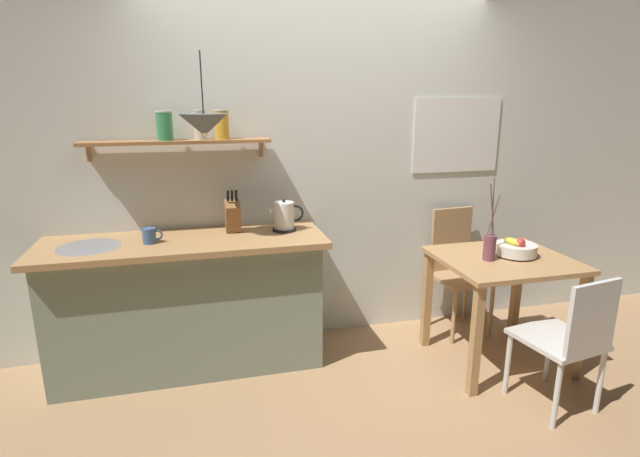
{
  "coord_description": "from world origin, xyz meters",
  "views": [
    {
      "loc": [
        -0.91,
        -2.91,
        1.83
      ],
      "look_at": [
        -0.1,
        0.25,
        0.95
      ],
      "focal_mm": 27.83,
      "sensor_mm": 36.0,
      "label": 1
    }
  ],
  "objects_px": {
    "knife_block": "(233,216)",
    "pendant_lamp": "(204,125)",
    "dining_chair_far": "(457,265)",
    "electric_kettle": "(285,217)",
    "twig_vase": "(490,246)",
    "dining_table": "(502,276)",
    "dining_chair_near": "(569,337)",
    "fruit_bowl": "(516,249)",
    "coffee_mug_by_sink": "(150,236)"
  },
  "relations": [
    {
      "from": "electric_kettle",
      "to": "pendant_lamp",
      "type": "bearing_deg",
      "value": -163.1
    },
    {
      "from": "dining_chair_near",
      "to": "fruit_bowl",
      "type": "distance_m",
      "value": 0.71
    },
    {
      "from": "dining_chair_near",
      "to": "coffee_mug_by_sink",
      "type": "bearing_deg",
      "value": 156.43
    },
    {
      "from": "dining_chair_near",
      "to": "knife_block",
      "type": "xyz_separation_m",
      "value": [
        -1.8,
        1.16,
        0.56
      ]
    },
    {
      "from": "pendant_lamp",
      "to": "twig_vase",
      "type": "bearing_deg",
      "value": -11.62
    },
    {
      "from": "fruit_bowl",
      "to": "knife_block",
      "type": "distance_m",
      "value": 1.94
    },
    {
      "from": "dining_table",
      "to": "pendant_lamp",
      "type": "bearing_deg",
      "value": 169.71
    },
    {
      "from": "dining_table",
      "to": "dining_chair_far",
      "type": "relative_size",
      "value": 0.89
    },
    {
      "from": "pendant_lamp",
      "to": "electric_kettle",
      "type": "bearing_deg",
      "value": 16.9
    },
    {
      "from": "fruit_bowl",
      "to": "dining_chair_near",
      "type": "bearing_deg",
      "value": -93.94
    },
    {
      "from": "fruit_bowl",
      "to": "pendant_lamp",
      "type": "height_order",
      "value": "pendant_lamp"
    },
    {
      "from": "dining_chair_near",
      "to": "dining_table",
      "type": "bearing_deg",
      "value": 94.71
    },
    {
      "from": "dining_chair_near",
      "to": "twig_vase",
      "type": "relative_size",
      "value": 1.58
    },
    {
      "from": "dining_chair_near",
      "to": "knife_block",
      "type": "bearing_deg",
      "value": 147.34
    },
    {
      "from": "pendant_lamp",
      "to": "dining_table",
      "type": "bearing_deg",
      "value": -10.29
    },
    {
      "from": "pendant_lamp",
      "to": "knife_block",
      "type": "bearing_deg",
      "value": 51.89
    },
    {
      "from": "dining_table",
      "to": "fruit_bowl",
      "type": "distance_m",
      "value": 0.21
    },
    {
      "from": "dining_chair_near",
      "to": "electric_kettle",
      "type": "height_order",
      "value": "electric_kettle"
    },
    {
      "from": "dining_chair_far",
      "to": "coffee_mug_by_sink",
      "type": "bearing_deg",
      "value": -176.14
    },
    {
      "from": "dining_chair_far",
      "to": "pendant_lamp",
      "type": "bearing_deg",
      "value": -173.42
    },
    {
      "from": "coffee_mug_by_sink",
      "to": "knife_block",
      "type": "bearing_deg",
      "value": 14.44
    },
    {
      "from": "dining_chair_far",
      "to": "twig_vase",
      "type": "xyz_separation_m",
      "value": [
        -0.11,
        -0.58,
        0.34
      ]
    },
    {
      "from": "twig_vase",
      "to": "pendant_lamp",
      "type": "xyz_separation_m",
      "value": [
        -1.78,
        0.37,
        0.79
      ]
    },
    {
      "from": "dining_chair_far",
      "to": "electric_kettle",
      "type": "distance_m",
      "value": 1.47
    },
    {
      "from": "dining_chair_near",
      "to": "coffee_mug_by_sink",
      "type": "xyz_separation_m",
      "value": [
        -2.34,
        1.02,
        0.49
      ]
    },
    {
      "from": "dining_table",
      "to": "twig_vase",
      "type": "xyz_separation_m",
      "value": [
        -0.13,
        -0.02,
        0.23
      ]
    },
    {
      "from": "dining_chair_far",
      "to": "electric_kettle",
      "type": "height_order",
      "value": "electric_kettle"
    },
    {
      "from": "pendant_lamp",
      "to": "dining_chair_near",
      "type": "bearing_deg",
      "value": -25.91
    },
    {
      "from": "dining_chair_far",
      "to": "coffee_mug_by_sink",
      "type": "xyz_separation_m",
      "value": [
        -2.27,
        -0.15,
        0.44
      ]
    },
    {
      "from": "knife_block",
      "to": "pendant_lamp",
      "type": "bearing_deg",
      "value": -128.11
    },
    {
      "from": "fruit_bowl",
      "to": "coffee_mug_by_sink",
      "type": "bearing_deg",
      "value": 170.35
    },
    {
      "from": "electric_kettle",
      "to": "coffee_mug_by_sink",
      "type": "height_order",
      "value": "electric_kettle"
    },
    {
      "from": "knife_block",
      "to": "coffee_mug_by_sink",
      "type": "relative_size",
      "value": 2.38
    },
    {
      "from": "twig_vase",
      "to": "dining_table",
      "type": "bearing_deg",
      "value": 8.3
    },
    {
      "from": "fruit_bowl",
      "to": "coffee_mug_by_sink",
      "type": "height_order",
      "value": "coffee_mug_by_sink"
    },
    {
      "from": "electric_kettle",
      "to": "fruit_bowl",
      "type": "bearing_deg",
      "value": -18.22
    },
    {
      "from": "twig_vase",
      "to": "pendant_lamp",
      "type": "relative_size",
      "value": 1.11
    },
    {
      "from": "dining_chair_near",
      "to": "twig_vase",
      "type": "distance_m",
      "value": 0.73
    },
    {
      "from": "fruit_bowl",
      "to": "pendant_lamp",
      "type": "xyz_separation_m",
      "value": [
        -2.0,
        0.34,
        0.83
      ]
    },
    {
      "from": "knife_block",
      "to": "pendant_lamp",
      "type": "height_order",
      "value": "pendant_lamp"
    },
    {
      "from": "dining_chair_near",
      "to": "pendant_lamp",
      "type": "relative_size",
      "value": 1.75
    },
    {
      "from": "dining_table",
      "to": "dining_chair_near",
      "type": "bearing_deg",
      "value": -85.29
    },
    {
      "from": "twig_vase",
      "to": "electric_kettle",
      "type": "relative_size",
      "value": 2.22
    },
    {
      "from": "dining_chair_far",
      "to": "electric_kettle",
      "type": "xyz_separation_m",
      "value": [
        -1.39,
        -0.06,
        0.49
      ]
    },
    {
      "from": "fruit_bowl",
      "to": "pendant_lamp",
      "type": "relative_size",
      "value": 0.55
    },
    {
      "from": "dining_chair_near",
      "to": "electric_kettle",
      "type": "xyz_separation_m",
      "value": [
        -1.46,
        1.11,
        0.54
      ]
    },
    {
      "from": "electric_kettle",
      "to": "pendant_lamp",
      "type": "relative_size",
      "value": 0.5
    },
    {
      "from": "dining_table",
      "to": "dining_chair_far",
      "type": "xyz_separation_m",
      "value": [
        -0.02,
        0.57,
        -0.11
      ]
    },
    {
      "from": "dining_chair_near",
      "to": "coffee_mug_by_sink",
      "type": "relative_size",
      "value": 6.88
    },
    {
      "from": "fruit_bowl",
      "to": "knife_block",
      "type": "xyz_separation_m",
      "value": [
        -1.85,
        0.54,
        0.21
      ]
    }
  ]
}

